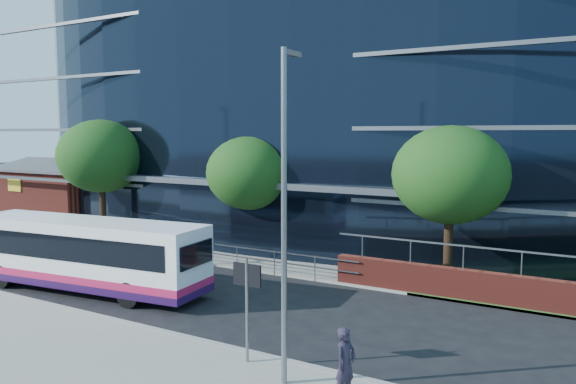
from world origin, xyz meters
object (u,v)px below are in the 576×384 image
Objects in this scene: tree_far_c at (450,175)px; pedestrian at (345,364)px; streetlight_east at (285,208)px; city_bus at (87,254)px; street_sign at (247,288)px; tree_far_b at (249,173)px; tree_far_a at (101,156)px; brick_pavilion at (66,192)px.

pedestrian is at bearing -86.75° from tree_far_c.
streetlight_east is 11.92m from city_bus.
streetlight_east is (1.50, -0.59, 2.29)m from street_sign.
tree_far_b is at bearing 177.14° from tree_far_c.
tree_far_b is (10.00, 0.50, -0.65)m from tree_far_a.
city_bus is (7.95, -7.81, -3.37)m from tree_far_a.
tree_far_a is 11.64m from city_bus.
tree_far_a is at bearing 148.83° from street_sign.
tree_far_b is 3.59× the size of pedestrian.
brick_pavilion is at bearing 137.65° from city_bus.
brick_pavilion is 3.07× the size of street_sign.
tree_far_c reaches higher than street_sign.
tree_far_b reaches higher than brick_pavilion.
city_bus is at bearing -35.98° from brick_pavilion.
tree_far_c reaches higher than tree_far_b.
city_bus is (-2.05, -8.31, -2.72)m from tree_far_b.
street_sign is at bearing 158.64° from streetlight_east.
city_bus reaches higher than pedestrian.
streetlight_east is at bearing -30.46° from tree_far_a.
tree_far_b is 8.98m from city_bus.
tree_far_a is 10.03m from tree_far_b.
pedestrian is (29.64, -15.73, -0.95)m from brick_pavilion.
tree_far_b is 0.57× the size of city_bus.
tree_far_c is at bearing 13.94° from pedestrian.
city_bus is at bearing -44.49° from tree_far_a.
pedestrian is at bearing -27.95° from brick_pavilion.
street_sign reaches higher than pedestrian.
streetlight_east reaches higher than street_sign.
streetlight_east is at bearing -23.30° from city_bus.
brick_pavilion is at bearing 150.76° from streetlight_east.
tree_far_b reaches higher than city_bus.
tree_far_c is (10.00, -0.50, 0.33)m from tree_far_b.
street_sign is 2.80m from streetlight_east.
streetlight_east is (19.00, -11.17, -0.42)m from tree_far_a.
tree_far_b is (19.00, -4.00, 2.27)m from brick_pavilion.
streetlight_east is 4.75× the size of pedestrian.
tree_far_c is (2.50, 10.59, 2.39)m from street_sign.
tree_far_b is at bearing 127.63° from streetlight_east.
pedestrian is (20.64, -11.23, -3.87)m from tree_far_a.
streetlight_east reaches higher than tree_far_c.
tree_far_b is at bearing 52.90° from pedestrian.
brick_pavilion is 5.11× the size of pedestrian.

